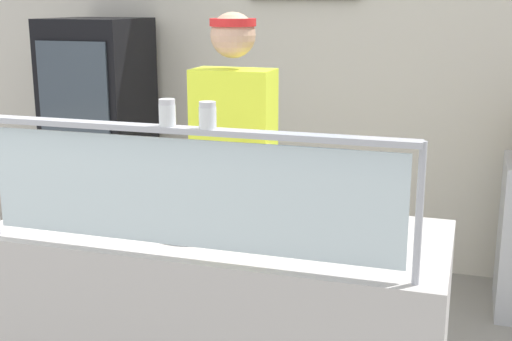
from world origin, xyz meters
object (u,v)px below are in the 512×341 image
at_px(worker_figure, 235,172).
at_px(drink_fridge, 101,141).
at_px(pizza_tray, 197,225).
at_px(pepper_flake_shaker, 208,117).
at_px(pizza_server, 199,221).
at_px(parmesan_shaker, 167,114).

bearing_deg(worker_figure, drink_fridge, 140.57).
bearing_deg(pizza_tray, drink_fridge, 129.04).
height_order(pepper_flake_shaker, worker_figure, worker_figure).
bearing_deg(pizza_server, worker_figure, 82.45).
relative_size(pizza_server, drink_fridge, 0.17).
xyz_separation_m(worker_figure, drink_fridge, (-1.40, 1.15, -0.16)).
bearing_deg(drink_fridge, pizza_server, -50.95).
bearing_deg(pizza_server, pepper_flake_shaker, -77.03).
distance_m(worker_figure, drink_fridge, 1.82).
bearing_deg(drink_fridge, pepper_flake_shaker, -52.09).
bearing_deg(pepper_flake_shaker, parmesan_shaker, 180.00).
distance_m(pizza_server, parmesan_shaker, 0.53).
relative_size(pizza_server, parmesan_shaker, 3.10).
bearing_deg(pizza_tray, parmesan_shaker, -85.47).
height_order(pepper_flake_shaker, drink_fridge, drink_fridge).
relative_size(parmesan_shaker, worker_figure, 0.05).
bearing_deg(drink_fridge, worker_figure, -39.43).
xyz_separation_m(parmesan_shaker, worker_figure, (-0.11, 0.97, -0.44)).
height_order(pizza_server, pepper_flake_shaker, pepper_flake_shaker).
bearing_deg(drink_fridge, pizza_tray, -50.96).
bearing_deg(pizza_tray, worker_figure, 97.27).
bearing_deg(pepper_flake_shaker, pizza_tray, 119.85).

